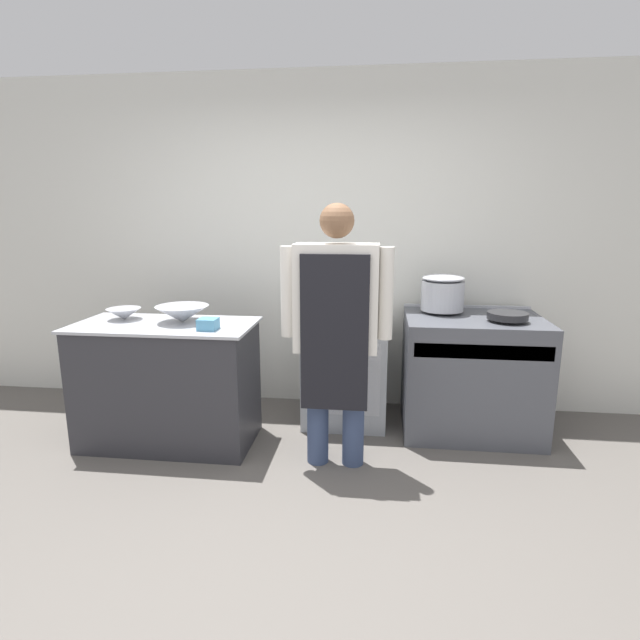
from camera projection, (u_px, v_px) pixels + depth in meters
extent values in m
plane|color=#5B5651|center=(280.00, 552.00, 2.43)|extent=(14.00, 14.00, 0.00)
cube|color=silver|center=(326.00, 245.00, 4.10)|extent=(8.00, 0.05, 2.70)
cube|color=#2D2D33|center=(168.00, 385.00, 3.52)|extent=(1.19, 0.60, 0.85)
cube|color=#B2B5BC|center=(164.00, 325.00, 3.42)|extent=(1.24, 0.62, 0.02)
cube|color=#4C4F56|center=(471.00, 374.00, 3.72)|extent=(0.99, 0.76, 0.87)
cube|color=#B2B5BC|center=(483.00, 352.00, 3.31)|extent=(0.91, 0.03, 0.10)
cube|color=#B2B5BC|center=(466.00, 306.00, 3.98)|extent=(0.99, 0.03, 0.02)
cube|color=#A8ADB2|center=(346.00, 371.00, 3.93)|extent=(0.63, 0.64, 0.79)
cube|color=silver|center=(343.00, 379.00, 3.62)|extent=(0.54, 0.02, 0.55)
cylinder|color=#38476B|center=(318.00, 407.00, 3.23)|extent=(0.14, 0.14, 0.77)
cylinder|color=#38476B|center=(353.00, 408.00, 3.21)|extent=(0.14, 0.14, 0.77)
cube|color=silver|center=(336.00, 298.00, 3.06)|extent=(0.51, 0.22, 0.66)
cube|color=black|center=(334.00, 334.00, 2.99)|extent=(0.41, 0.02, 0.96)
cylinder|color=silver|center=(288.00, 292.00, 3.09)|extent=(0.09, 0.09, 0.56)
cylinder|color=silver|center=(386.00, 294.00, 3.02)|extent=(0.09, 0.09, 0.56)
sphere|color=brown|center=(337.00, 221.00, 2.96)|extent=(0.21, 0.21, 0.21)
cone|color=#B2B5BC|center=(182.00, 314.00, 3.46)|extent=(0.37, 0.37, 0.12)
cone|color=#B2B5BC|center=(124.00, 314.00, 3.54)|extent=(0.24, 0.24, 0.08)
cube|color=teal|center=(208.00, 324.00, 3.24)|extent=(0.12, 0.12, 0.07)
cylinder|color=#B2B5BC|center=(442.00, 296.00, 3.76)|extent=(0.32, 0.32, 0.22)
ellipsoid|color=#B2B5BC|center=(443.00, 278.00, 3.73)|extent=(0.31, 0.31, 0.06)
cylinder|color=#262628|center=(508.00, 316.00, 3.47)|extent=(0.28, 0.28, 0.05)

